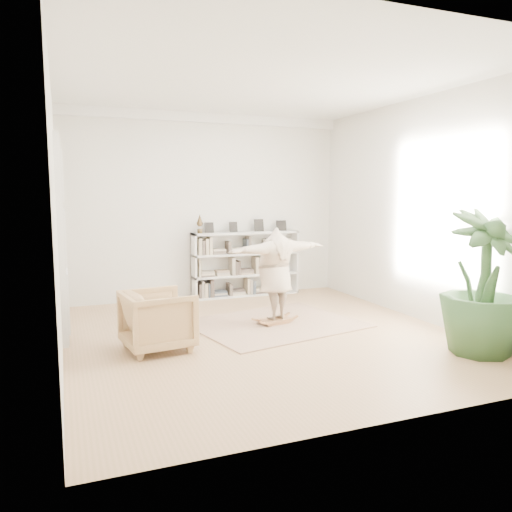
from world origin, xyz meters
The scene contains 9 objects.
floor centered at (0.00, 0.00, 0.00)m, with size 6.00×6.00×0.00m, color #A78256.
room_shell centered at (0.00, 2.94, 3.51)m, with size 6.00×6.00×6.00m.
doors centered at (-2.70, 1.30, 1.40)m, with size 0.09×1.78×2.92m.
bookshelf centered at (0.74, 2.82, 0.64)m, with size 2.20×0.35×1.64m.
armchair centered at (-1.56, -0.08, 0.40)m, with size 0.85×0.88×0.80m, color tan.
rug centered at (0.40, 0.53, 0.01)m, with size 2.50×2.00×0.02m, color tan.
rocker_board centered at (0.40, 0.53, 0.07)m, with size 0.55×0.40×0.11m.
person centered at (0.40, 0.53, 0.85)m, with size 1.78×0.49×1.45m, color #C9B197.
houseplant centered at (2.30, -1.77, 0.93)m, with size 1.05×1.05×1.87m, color #2E5229.
Camera 1 is at (-2.69, -6.56, 2.06)m, focal length 35.00 mm.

